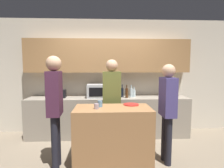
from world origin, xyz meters
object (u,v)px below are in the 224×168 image
at_px(microwave, 99,91).
at_px(person_left, 55,102).
at_px(toaster, 60,94).
at_px(person_center, 112,96).
at_px(potted_plant, 169,88).
at_px(plate_on_island, 131,104).
at_px(bottle_1, 127,93).
at_px(bottle_2, 131,93).
at_px(person_right, 168,105).
at_px(cup_0, 100,104).
at_px(bottle_0, 122,92).
at_px(bottle_3, 134,93).
at_px(cup_1, 96,106).

relative_size(microwave, person_left, 0.30).
xyz_separation_m(toaster, person_center, (1.13, -0.64, 0.05)).
bearing_deg(potted_plant, person_left, -150.60).
bearing_deg(plate_on_island, bottle_1, 87.03).
bearing_deg(bottle_2, microwave, 178.56).
height_order(toaster, plate_on_island, toaster).
relative_size(bottle_2, person_right, 0.17).
xyz_separation_m(microwave, cup_0, (0.05, -1.15, -0.05)).
bearing_deg(person_center, plate_on_island, 129.93).
bearing_deg(person_right, cup_0, 86.94).
bearing_deg(microwave, bottle_1, -6.74).
xyz_separation_m(toaster, cup_0, (0.92, -1.15, 0.01)).
height_order(microwave, person_right, person_right).
distance_m(microwave, toaster, 0.87).
xyz_separation_m(bottle_2, cup_0, (-0.68, -1.13, -0.01)).
relative_size(toaster, bottle_0, 0.90).
distance_m(person_left, person_center, 1.09).
xyz_separation_m(toaster, person_left, (0.24, -1.27, 0.06)).
relative_size(person_left, person_center, 1.01).
relative_size(potted_plant, cup_0, 3.94).
bearing_deg(toaster, bottle_3, 0.80).
xyz_separation_m(potted_plant, bottle_3, (-0.81, 0.02, -0.11)).
distance_m(toaster, bottle_2, 1.60).
relative_size(bottle_0, bottle_1, 0.99).
height_order(bottle_3, person_center, person_center).
height_order(plate_on_island, person_right, person_right).
bearing_deg(person_center, bottle_2, -125.83).
bearing_deg(bottle_0, plate_on_island, -87.50).
relative_size(toaster, plate_on_island, 1.00).
bearing_deg(cup_0, potted_plant, 36.42).
bearing_deg(person_center, person_right, 148.81).
relative_size(plate_on_island, person_center, 0.15).
bearing_deg(microwave, potted_plant, 0.06).
relative_size(person_left, person_right, 1.07).
xyz_separation_m(bottle_1, cup_1, (-0.62, -1.21, -0.03)).
xyz_separation_m(microwave, person_center, (0.26, -0.64, -0.01)).
relative_size(toaster, bottle_1, 0.89).
bearing_deg(toaster, cup_0, -51.34).
relative_size(bottle_1, bottle_2, 1.04).
bearing_deg(bottle_0, person_right, -63.16).
bearing_deg(cup_1, potted_plant, 38.51).
relative_size(cup_0, person_center, 0.06).
bearing_deg(person_center, bottle_1, -121.20).
height_order(microwave, bottle_2, microwave).
distance_m(toaster, potted_plant, 2.49).
distance_m(bottle_3, cup_1, 1.54).
bearing_deg(bottle_3, person_right, -74.67).
bearing_deg(person_center, cup_0, 68.48).
bearing_deg(cup_0, bottle_1, 62.08).
bearing_deg(potted_plant, bottle_2, -178.71).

